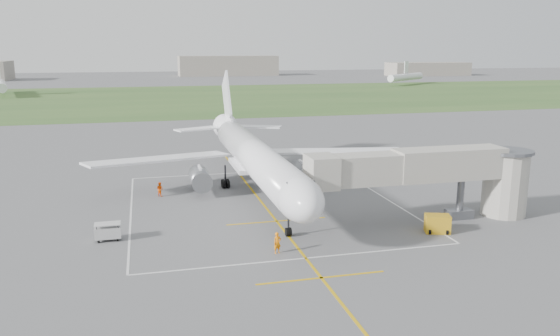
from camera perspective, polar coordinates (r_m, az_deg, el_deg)
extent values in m
plane|color=#5C5C5F|center=(63.40, -2.51, -2.86)|extent=(700.00, 700.00, 0.00)
cube|color=#325424|center=(191.05, -10.47, 7.21)|extent=(700.00, 120.00, 0.02)
cube|color=#CE9E0C|center=(58.70, -1.52, -4.11)|extent=(0.25, 60.00, 0.01)
cube|color=#CE9E0C|center=(41.46, 4.34, -11.37)|extent=(10.00, 0.25, 0.01)
cube|color=#CE9E0C|center=(54.05, -0.36, -5.57)|extent=(10.00, 0.25, 0.01)
cube|color=silver|center=(74.85, -4.37, -0.50)|extent=(28.00, 0.20, 0.01)
cube|color=silver|center=(44.97, 2.71, -9.39)|extent=(28.00, 0.20, 0.01)
cube|color=silver|center=(58.40, -15.32, -4.65)|extent=(0.20, 32.00, 0.01)
cube|color=silver|center=(63.98, 10.62, -2.92)|extent=(0.20, 32.00, 0.01)
cylinder|color=white|center=(62.37, -2.55, 1.13)|extent=(3.80, 36.00, 3.80)
ellipsoid|color=white|center=(45.35, 2.04, -3.20)|extent=(3.80, 7.22, 3.80)
cube|color=black|center=(44.24, 2.38, -2.20)|extent=(2.40, 1.60, 0.99)
cone|color=white|center=(82.20, -5.44, 4.11)|extent=(3.80, 6.00, 3.80)
cube|color=white|center=(70.94, 4.81, 1.78)|extent=(17.93, 11.24, 1.23)
cube|color=white|center=(67.23, -12.39, 0.94)|extent=(17.93, 11.24, 1.23)
cube|color=white|center=(65.56, -3.06, 0.30)|extent=(4.20, 8.00, 0.50)
cube|color=white|center=(82.39, -5.57, 7.14)|extent=(0.30, 7.89, 8.65)
cube|color=white|center=(80.56, -5.29, 4.88)|extent=(0.35, 5.00, 1.20)
cube|color=white|center=(82.61, -2.52, 4.34)|extent=(7.85, 5.03, 0.20)
cube|color=white|center=(81.36, -8.34, 4.09)|extent=(7.85, 5.03, 0.20)
cylinder|color=slate|center=(66.75, 2.26, -0.40)|extent=(2.30, 4.20, 2.30)
cube|color=white|center=(66.30, 2.34, 0.22)|extent=(0.25, 2.40, 1.20)
cylinder|color=slate|center=(64.44, -8.39, -0.99)|extent=(2.30, 4.20, 2.30)
cube|color=white|center=(63.97, -8.38, -0.36)|extent=(0.25, 2.40, 1.20)
cylinder|color=black|center=(49.50, 0.88, -5.71)|extent=(0.18, 0.18, 2.60)
cylinder|color=black|center=(49.76, 0.76, -6.71)|extent=(0.28, 0.80, 0.80)
cylinder|color=black|center=(49.82, 1.00, -6.69)|extent=(0.28, 0.80, 0.80)
cylinder|color=black|center=(67.93, -0.89, -0.60)|extent=(0.22, 0.22, 2.80)
cylinder|color=black|center=(67.75, -1.05, -1.43)|extent=(0.32, 0.96, 0.96)
cylinder|color=black|center=(67.87, -0.59, -1.41)|extent=(0.32, 0.96, 0.96)
cylinder|color=black|center=(68.41, -1.19, -1.30)|extent=(0.32, 0.96, 0.96)
cylinder|color=black|center=(68.53, -0.73, -1.27)|extent=(0.32, 0.96, 0.96)
cylinder|color=black|center=(66.88, -5.74, -0.87)|extent=(0.22, 0.22, 2.80)
cylinder|color=black|center=(66.72, -5.91, -1.72)|extent=(0.32, 0.96, 0.96)
cylinder|color=black|center=(66.80, -5.44, -1.69)|extent=(0.32, 0.96, 0.96)
cylinder|color=black|center=(67.39, -6.00, -1.58)|extent=(0.32, 0.96, 0.96)
cylinder|color=black|center=(67.47, -5.53, -1.55)|extent=(0.32, 0.96, 0.96)
cube|color=#9E9A8F|center=(51.74, 8.92, -0.12)|extent=(11.09, 2.90, 2.80)
cube|color=#9E9A8F|center=(55.66, 17.22, 0.46)|extent=(11.09, 3.10, 3.00)
cube|color=#9E9A8F|center=(50.23, 4.36, -0.39)|extent=(2.60, 3.40, 3.00)
cylinder|color=#5A5C62|center=(57.28, 18.31, -2.99)|extent=(0.70, 0.70, 4.20)
cube|color=#5A5C62|center=(57.73, 18.20, -4.57)|extent=(2.60, 1.40, 0.90)
cylinder|color=#9E9A8F|center=(59.81, 22.44, -1.59)|extent=(4.40, 4.40, 6.40)
cylinder|color=#5A5C62|center=(59.14, 22.71, 1.61)|extent=(5.00, 5.00, 0.30)
cylinder|color=black|center=(57.24, 17.34, -4.76)|extent=(0.70, 0.30, 0.70)
cylinder|color=black|center=(58.28, 19.03, -4.57)|extent=(0.70, 0.30, 0.70)
cube|color=#C08F18|center=(52.69, 16.13, -5.61)|extent=(2.57, 2.09, 1.67)
cylinder|color=black|center=(52.16, 15.37, -6.44)|extent=(0.37, 0.53, 0.49)
cylinder|color=black|center=(52.46, 17.05, -6.43)|extent=(0.37, 0.53, 0.49)
cube|color=#BCBCBC|center=(51.00, -17.54, -6.40)|extent=(2.26, 1.38, 0.98)
cube|color=#BCBCBC|center=(50.76, -17.59, -5.58)|extent=(2.26, 1.38, 0.07)
cylinder|color=black|center=(50.49, -18.59, -6.45)|extent=(0.07, 0.07, 1.16)
cylinder|color=black|center=(50.39, -16.55, -6.35)|extent=(0.07, 0.07, 1.16)
cylinder|color=black|center=(51.51, -18.53, -6.07)|extent=(0.07, 0.07, 1.16)
cylinder|color=black|center=(51.41, -16.53, -5.97)|extent=(0.07, 0.07, 1.16)
cylinder|color=black|center=(50.77, -18.43, -7.24)|extent=(0.17, 0.36, 0.36)
cylinder|color=black|center=(50.68, -16.60, -7.15)|extent=(0.17, 0.36, 0.36)
cylinder|color=black|center=(51.70, -18.37, -6.88)|extent=(0.17, 0.36, 0.36)
cylinder|color=black|center=(51.61, -16.58, -6.79)|extent=(0.17, 0.36, 0.36)
imported|color=orange|center=(45.66, -0.28, -7.83)|extent=(0.74, 0.58, 1.80)
imported|color=#FF5708|center=(64.29, -12.45, -2.17)|extent=(1.02, 1.02, 1.67)
cube|color=gray|center=(344.08, -5.47, 10.59)|extent=(60.00, 20.00, 12.00)
cube|color=gray|center=(354.78, 15.17, 9.95)|extent=(50.00, 18.00, 8.00)
cylinder|color=white|center=(222.35, -27.11, 7.68)|extent=(10.42, 31.89, 3.20)
cube|color=white|center=(222.13, -27.22, 8.83)|extent=(1.21, 3.96, 5.50)
cylinder|color=white|center=(263.68, 13.01, 9.25)|extent=(26.96, 22.53, 3.20)
cube|color=white|center=(263.49, 13.06, 10.22)|extent=(3.31, 2.74, 5.50)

